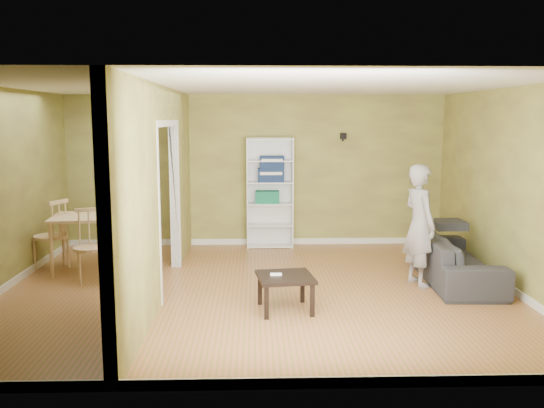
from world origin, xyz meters
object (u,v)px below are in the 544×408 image
Objects in this scene: chair_near at (90,246)px; chair_far at (114,229)px; bookshelf at (270,193)px; chair_left at (50,234)px; sofa at (455,252)px; person at (420,215)px; dining_table at (99,221)px; coffee_table at (285,281)px.

chair_near reaches higher than chair_far.
bookshelf reaches higher than chair_left.
person is (-0.55, -0.17, 0.55)m from sofa.
person is at bearing 170.35° from chair_far.
sofa is 1.61× the size of dining_table.
person is 4.43m from chair_near.
chair_near is (0.03, -0.60, -0.24)m from dining_table.
sofa is 3.38× the size of coffee_table.
dining_table is (-4.97, 0.70, 0.34)m from sofa.
person reaches higher than sofa.
chair_far is (-4.37, 1.51, -0.46)m from person.
bookshelf is 2.66m from chair_far.
chair_left is at bearing 64.39° from person.
person is 4.51m from dining_table.
dining_table is at bearing 63.65° from person.
chair_left reaches higher than chair_near.
coffee_table is at bearing -35.54° from dining_table.
person is 1.93× the size of chair_far.
bookshelf is 1.91× the size of chair_far.
sofa is 2.11× the size of chair_near.
chair_near is at bearing -139.33° from bookshelf.
sofa is at bearing 106.59° from chair_left.
bookshelf is at bearing 23.28° from person.
chair_left is 1.06× the size of chair_far.
chair_left is (-5.16, 0.94, -0.43)m from person.
coffee_table is 0.48× the size of dining_table.
bookshelf reaches higher than coffee_table.
chair_near reaches higher than coffee_table.
sofa is 3.37m from bookshelf.
bookshelf is at bearing 21.63° from chair_near.
person reaches higher than bookshelf.
coffee_table is (-1.83, -0.99, -0.60)m from person.
bookshelf is (-2.46, 2.23, 0.54)m from sofa.
chair_left is (-3.25, -1.46, -0.42)m from bookshelf.
dining_table is (-2.60, 1.85, 0.39)m from coffee_table.
bookshelf reaches higher than dining_table.
person is 3.04× the size of coffee_table.
bookshelf reaches higher than chair_near.
person is 5.27m from chair_left.
person is at bearing 109.72° from sofa.
coffee_table is at bearing 103.13° from person.
bookshelf is at bearing 91.46° from coffee_table.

